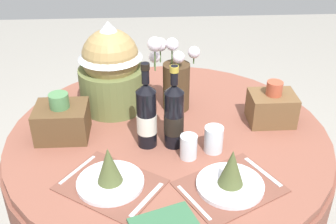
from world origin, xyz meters
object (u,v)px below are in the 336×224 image
object	(u,v)px
place_setting_right	(231,177)
woven_basket_side_left	(62,120)
dining_table	(168,158)
woven_basket_side_right	(272,107)
flower_vase	(174,78)
tumbler_near_left	(214,139)
gift_tub_back_left	(111,64)
place_setting_left	(110,175)
wine_bottle_right	(147,115)
wine_bottle_left	(174,116)
tumbler_near_right	(189,147)

from	to	relation	value
place_setting_right	woven_basket_side_left	world-z (taller)	woven_basket_side_left
dining_table	woven_basket_side_right	distance (m)	0.51
place_setting_right	flower_vase	distance (m)	0.60
tumbler_near_left	gift_tub_back_left	size ratio (longest dim) A/B	0.26
place_setting_left	woven_basket_side_right	distance (m)	0.79
wine_bottle_right	woven_basket_side_left	bearing A→B (deg)	166.05
gift_tub_back_left	tumbler_near_left	bearing A→B (deg)	-42.54
flower_vase	gift_tub_back_left	xyz separation A→B (m)	(-0.28, 0.04, 0.06)
flower_vase	wine_bottle_left	xyz separation A→B (m)	(-0.02, -0.29, -0.02)
flower_vase	wine_bottle_right	size ratio (longest dim) A/B	1.04
dining_table	woven_basket_side_right	xyz separation A→B (m)	(0.46, 0.06, 0.21)
tumbler_near_left	woven_basket_side_left	distance (m)	0.63
place_setting_right	flower_vase	world-z (taller)	flower_vase
place_setting_right	woven_basket_side_left	distance (m)	0.74
tumbler_near_left	woven_basket_side_right	size ratio (longest dim) A/B	0.54
dining_table	flower_vase	size ratio (longest dim) A/B	3.71
wine_bottle_right	woven_basket_side_right	distance (m)	0.57
wine_bottle_right	tumbler_near_left	bearing A→B (deg)	-12.42
wine_bottle_right	tumbler_near_left	xyz separation A→B (m)	(0.26, -0.06, -0.09)
wine_bottle_left	woven_basket_side_right	world-z (taller)	wine_bottle_left
tumbler_near_right	gift_tub_back_left	bearing A→B (deg)	126.65
flower_vase	tumbler_near_right	distance (m)	0.40
place_setting_left	gift_tub_back_left	distance (m)	0.59
wine_bottle_left	gift_tub_back_left	bearing A→B (deg)	128.19
dining_table	tumbler_near_right	xyz separation A→B (m)	(0.07, -0.18, 0.19)
place_setting_left	tumbler_near_left	world-z (taller)	place_setting_left
wine_bottle_right	woven_basket_side_right	world-z (taller)	wine_bottle_right
place_setting_right	gift_tub_back_left	xyz separation A→B (m)	(-0.44, 0.61, 0.17)
place_setting_right	wine_bottle_right	bearing A→B (deg)	135.47
gift_tub_back_left	place_setting_left	bearing A→B (deg)	-88.09
gift_tub_back_left	woven_basket_side_left	size ratio (longest dim) A/B	1.94
place_setting_left	wine_bottle_right	xyz separation A→B (m)	(0.13, 0.25, 0.09)
tumbler_near_right	woven_basket_side_right	size ratio (longest dim) A/B	0.50
flower_vase	wine_bottle_left	world-z (taller)	flower_vase
wine_bottle_left	tumbler_near_left	world-z (taller)	wine_bottle_left
wine_bottle_left	tumbler_near_right	xyz separation A→B (m)	(0.05, -0.09, -0.09)
place_setting_right	tumbler_near_left	xyz separation A→B (m)	(-0.03, 0.23, 0.01)
flower_vase	tumbler_near_right	world-z (taller)	flower_vase
place_setting_left	tumbler_near_left	xyz separation A→B (m)	(0.40, 0.19, 0.01)
flower_vase	wine_bottle_left	size ratio (longest dim) A/B	1.07
dining_table	place_setting_left	world-z (taller)	place_setting_left
dining_table	tumbler_near_right	bearing A→B (deg)	-69.45
place_setting_left	tumbler_near_right	distance (m)	0.33
dining_table	woven_basket_side_right	world-z (taller)	woven_basket_side_right
wine_bottle_left	tumbler_near_left	xyz separation A→B (m)	(0.15, -0.05, -0.08)
flower_vase	place_setting_left	bearing A→B (deg)	-116.35
dining_table	tumbler_near_right	world-z (taller)	tumbler_near_right
tumbler_near_left	woven_basket_side_left	xyz separation A→B (m)	(-0.61, 0.14, 0.02)
place_setting_left	woven_basket_side_left	distance (m)	0.40
dining_table	place_setting_right	xyz separation A→B (m)	(0.20, -0.37, 0.19)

